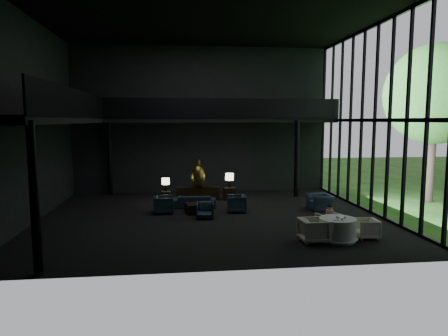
{
  "coord_description": "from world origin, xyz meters",
  "views": [
    {
      "loc": [
        -1.37,
        -16.15,
        3.99
      ],
      "look_at": [
        0.58,
        0.5,
        1.99
      ],
      "focal_mm": 32.0,
      "sensor_mm": 36.0,
      "label": 1
    }
  ],
  "objects": [
    {
      "name": "cream_pot",
      "position": [
        3.94,
        -3.97,
        0.79
      ],
      "size": [
        0.08,
        0.08,
        0.08
      ],
      "primitive_type": "cylinder",
      "rotation": [
        0.0,
        0.0,
        0.17
      ],
      "color": "#99999E",
      "rests_on": "dining_table"
    },
    {
      "name": "curtain_wall",
      "position": [
        6.95,
        0.0,
        4.0
      ],
      "size": [
        0.2,
        12.0,
        8.0
      ],
      "primitive_type": null,
      "color": "black",
      "rests_on": "ground"
    },
    {
      "name": "saucer",
      "position": [
        4.09,
        -3.74,
        0.76
      ],
      "size": [
        0.17,
        0.17,
        0.01
      ],
      "primitive_type": "cylinder",
      "rotation": [
        0.0,
        0.0,
        -0.19
      ],
      "color": "white",
      "rests_on": "dining_table"
    },
    {
      "name": "plate_a",
      "position": [
        3.74,
        -3.9,
        0.76
      ],
      "size": [
        0.28,
        0.28,
        0.01
      ],
      "primitive_type": "cylinder",
      "rotation": [
        0.0,
        0.0,
        -0.35
      ],
      "color": "white",
      "rests_on": "dining_table"
    },
    {
      "name": "dining_chair_east",
      "position": [
        4.99,
        -3.58,
        0.34
      ],
      "size": [
        0.69,
        0.72,
        0.69
      ],
      "primitive_type": "imported",
      "rotation": [
        0.0,
        0.0,
        -1.66
      ],
      "color": "beige",
      "rests_on": "floor"
    },
    {
      "name": "table_lamp_right",
      "position": [
        1.22,
        3.65,
        1.13
      ],
      "size": [
        0.43,
        0.43,
        0.71
      ],
      "color": "black",
      "rests_on": "side_table_right"
    },
    {
      "name": "sofa",
      "position": [
        -0.63,
        1.95,
        0.36
      ],
      "size": [
        1.9,
        0.7,
        0.73
      ],
      "primitive_type": "imported",
      "rotation": [
        0.0,
        0.0,
        3.06
      ],
      "color": "#283E4D",
      "rests_on": "floor"
    },
    {
      "name": "column_ne",
      "position": [
        4.8,
        4.0,
        2.0
      ],
      "size": [
        0.24,
        0.24,
        4.0
      ],
      "primitive_type": "cylinder",
      "color": "black",
      "rests_on": "floor"
    },
    {
      "name": "coffee_table",
      "position": [
        -0.57,
        0.84,
        0.21
      ],
      "size": [
        1.06,
        1.06,
        0.41
      ],
      "primitive_type": "cube",
      "rotation": [
        0.0,
        0.0,
        0.16
      ],
      "color": "black",
      "rests_on": "floor"
    },
    {
      "name": "floor",
      "position": [
        0.0,
        0.0,
        0.0
      ],
      "size": [
        14.0,
        12.0,
        0.02
      ],
      "primitive_type": "cube",
      "color": "black",
      "rests_on": "ground"
    },
    {
      "name": "console",
      "position": [
        -0.38,
        3.61,
        0.34
      ],
      "size": [
        2.14,
        0.49,
        0.68
      ],
      "primitive_type": "cube",
      "color": "black",
      "rests_on": "floor"
    },
    {
      "name": "wall_front",
      "position": [
        0.0,
        -6.0,
        4.0
      ],
      "size": [
        14.0,
        0.04,
        8.0
      ],
      "primitive_type": "cube",
      "color": "black",
      "rests_on": "ground"
    },
    {
      "name": "plate_b",
      "position": [
        4.03,
        -3.55,
        0.76
      ],
      "size": [
        0.28,
        0.28,
        0.02
      ],
      "primitive_type": "cylinder",
      "rotation": [
        0.0,
        0.0,
        0.25
      ],
      "color": "white",
      "rests_on": "dining_table"
    },
    {
      "name": "mezzanine_left",
      "position": [
        -6.0,
        0.0,
        4.0
      ],
      "size": [
        2.0,
        12.0,
        0.25
      ],
      "primitive_type": "cube",
      "color": "black",
      "rests_on": "wall_left"
    },
    {
      "name": "lounge_armchair_west",
      "position": [
        -2.01,
        0.95,
        0.44
      ],
      "size": [
        0.88,
        0.93,
        0.88
      ],
      "primitive_type": "imported",
      "rotation": [
        0.0,
        0.0,
        1.67
      ],
      "color": "#202A37",
      "rests_on": "floor"
    },
    {
      "name": "dining_chair_north",
      "position": [
        4.01,
        -2.66,
        0.37
      ],
      "size": [
        0.87,
        0.84,
        0.73
      ],
      "primitive_type": "imported",
      "rotation": [
        0.0,
        0.0,
        3.44
      ],
      "color": "beige",
      "rests_on": "floor"
    },
    {
      "name": "side_table_right",
      "position": [
        1.22,
        3.59,
        0.31
      ],
      "size": [
        0.56,
        0.56,
        0.62
      ],
      "primitive_type": "cube",
      "color": "black",
      "rests_on": "floor"
    },
    {
      "name": "railing_left",
      "position": [
        -5.0,
        0.0,
        4.6
      ],
      "size": [
        0.06,
        12.0,
        1.0
      ],
      "primitive_type": "cube",
      "color": "black",
      "rests_on": "mezzanine_left"
    },
    {
      "name": "bronze_urn",
      "position": [
        -0.38,
        3.46,
        1.27
      ],
      "size": [
        0.74,
        0.74,
        1.37
      ],
      "color": "#A7612B",
      "rests_on": "console"
    },
    {
      "name": "lounge_armchair_south",
      "position": [
        -0.29,
        -0.18,
        0.35
      ],
      "size": [
        0.73,
        0.69,
        0.69
      ],
      "primitive_type": "imported",
      "rotation": [
        0.0,
        0.0,
        -0.1
      ],
      "color": "#192631",
      "rests_on": "floor"
    },
    {
      "name": "wall_back",
      "position": [
        0.0,
        6.0,
        4.0
      ],
      "size": [
        14.0,
        0.04,
        8.0
      ],
      "primitive_type": "cube",
      "color": "black",
      "rests_on": "ground"
    },
    {
      "name": "railing_back",
      "position": [
        1.0,
        4.0,
        4.6
      ],
      "size": [
        12.0,
        0.06,
        1.0
      ],
      "primitive_type": "cube",
      "color": "black",
      "rests_on": "mezzanine_back"
    },
    {
      "name": "coffee_cup",
      "position": [
        4.14,
        -3.72,
        0.79
      ],
      "size": [
        0.09,
        0.09,
        0.06
      ],
      "primitive_type": "cylinder",
      "rotation": [
        0.0,
        0.0,
        -0.14
      ],
      "color": "white",
      "rests_on": "saucer"
    },
    {
      "name": "child",
      "position": [
        3.99,
        -2.77,
        0.73
      ],
      "size": [
        0.27,
        0.27,
        0.57
      ],
      "rotation": [
        0.0,
        0.0,
        3.14
      ],
      "color": "pink",
      "rests_on": "dining_chair_north"
    },
    {
      "name": "column_sw",
      "position": [
        -5.0,
        -5.7,
        2.0
      ],
      "size": [
        0.24,
        0.24,
        4.0
      ],
      "primitive_type": "cylinder",
      "color": "black",
      "rests_on": "floor"
    },
    {
      "name": "cereal_bowl",
      "position": [
        3.91,
        -3.67,
        0.79
      ],
      "size": [
        0.15,
        0.15,
        0.08
      ],
      "primitive_type": "ellipsoid",
      "color": "white",
      "rests_on": "dining_table"
    },
    {
      "name": "dining_chair_west",
      "position": [
        3.04,
        -3.8,
        0.49
      ],
      "size": [
        0.93,
        0.98,
        0.97
      ],
      "primitive_type": "imported",
      "rotation": [
        0.0,
        0.0,
        1.61
      ],
      "color": "beige",
      "rests_on": "floor"
    },
    {
      "name": "window_armchair",
      "position": [
        4.93,
        0.77,
        0.46
      ],
      "size": [
        0.76,
        1.1,
        0.92
      ],
      "primitive_type": "imported",
      "rotation": [
        0.0,
        0.0,
        -1.5
      ],
      "color": "#24313F",
      "rests_on": "floor"
    },
    {
      "name": "column_nw",
      "position": [
        -5.0,
        5.7,
        2.0
      ],
      "size": [
        0.24,
        0.24,
        4.0
      ],
      "primitive_type": "cylinder",
      "color": "black",
      "rests_on": "floor"
    },
    {
      "name": "mezzanine_back",
      "position": [
        1.0,
        5.0,
        4.0
      ],
      "size": [
        12.0,
        2.0,
        0.25
      ],
      "primitive_type": "cube",
      "color": "black",
      "rests_on": "wall_back"
    },
    {
      "name": "ceiling",
      "position": [
        0.0,
        0.0,
        8.0
      ],
      "size": [
        14.0,
        12.0,
        0.02
      ],
      "primitive_type": "cube",
      "color": "black",
      "rests_on": "ground"
    },
    {
      "name": "dining_table",
      "position": [
        3.91,
        -3.69,
        0.33
      ],
      "size": [
        1.37,
        1.37,
        0.75
      ],
      "color": "white",
      "rests_on": "floor"
    },
    {
      "name": "tree_near",
      "position": [
        11.0,
        2.0,
        5.23
      ],
      "size": [
        4.8,
        4.8,
        7.65
      ],
      "color": "#382D23",
      "rests_on": "garden_ground"
    },
    {
      "name": "lounge_armchair_east",
      "position": [
        1.16,
        0.8,
        0.43
      ],
      "size": [
        0.85,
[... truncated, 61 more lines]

